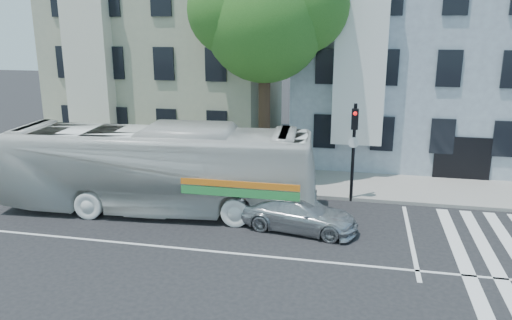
% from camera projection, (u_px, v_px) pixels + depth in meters
% --- Properties ---
extents(ground, '(120.00, 120.00, 0.00)m').
position_uv_depth(ground, '(215.00, 252.00, 16.68)').
color(ground, black).
rests_on(ground, ground).
extents(sidewalk_far, '(80.00, 4.00, 0.15)m').
position_uv_depth(sidewalk_far, '(262.00, 180.00, 24.22)').
color(sidewalk_far, gray).
rests_on(sidewalk_far, ground).
extents(building_left, '(12.00, 10.00, 11.00)m').
position_uv_depth(building_left, '(174.00, 56.00, 30.81)').
color(building_left, gray).
rests_on(building_left, ground).
extents(building_right, '(12.00, 10.00, 11.00)m').
position_uv_depth(building_right, '(409.00, 59.00, 28.00)').
color(building_right, gray).
rests_on(building_right, ground).
extents(street_tree, '(7.30, 5.90, 11.10)m').
position_uv_depth(street_tree, '(267.00, 14.00, 22.87)').
color(street_tree, '#2D2116').
rests_on(street_tree, ground).
extents(bus, '(3.95, 12.88, 3.53)m').
position_uv_depth(bus, '(159.00, 168.00, 20.02)').
color(bus, silver).
rests_on(bus, ground).
extents(sedan, '(2.47, 4.57, 1.26)m').
position_uv_depth(sedan, '(299.00, 213.00, 18.36)').
color(sedan, silver).
rests_on(sedan, ground).
extents(hedge, '(8.07, 4.33, 0.70)m').
position_uv_depth(hedge, '(138.00, 171.00, 24.16)').
color(hedge, '#296621').
rests_on(hedge, sidewalk_far).
extents(traffic_signal, '(0.44, 0.53, 4.23)m').
position_uv_depth(traffic_signal, '(354.00, 140.00, 20.71)').
color(traffic_signal, black).
rests_on(traffic_signal, ground).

